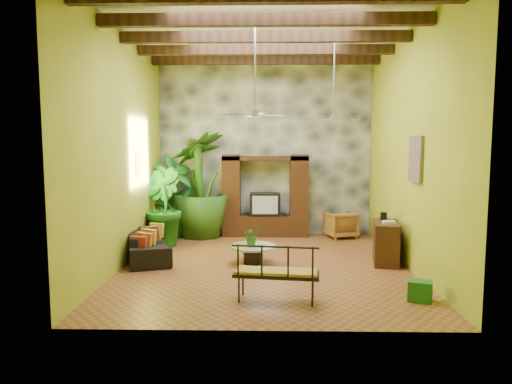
{
  "coord_description": "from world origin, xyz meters",
  "views": [
    {
      "loc": [
        0.01,
        -9.62,
        2.59
      ],
      "look_at": [
        -0.19,
        0.2,
        1.56
      ],
      "focal_mm": 32.0,
      "sensor_mm": 36.0,
      "label": 1
    }
  ],
  "objects_px": {
    "sofa": "(149,244)",
    "green_bin": "(420,291)",
    "ceiling_fan_front": "(255,103)",
    "iron_bench": "(277,270)",
    "tall_plant_b": "(162,207)",
    "entertainment_center": "(265,202)",
    "tall_plant_a": "(175,196)",
    "ceiling_fan_back": "(334,109)",
    "tall_plant_c": "(201,185)",
    "side_console": "(386,242)",
    "wicker_armchair": "(341,225)",
    "coffee_table": "(253,252)"
  },
  "relations": [
    {
      "from": "side_console",
      "to": "green_bin",
      "type": "relative_size",
      "value": 2.9
    },
    {
      "from": "tall_plant_a",
      "to": "iron_bench",
      "type": "relative_size",
      "value": 1.61
    },
    {
      "from": "ceiling_fan_back",
      "to": "wicker_armchair",
      "type": "bearing_deg",
      "value": 73.68
    },
    {
      "from": "entertainment_center",
      "to": "tall_plant_a",
      "type": "distance_m",
      "value": 2.52
    },
    {
      "from": "ceiling_fan_back",
      "to": "sofa",
      "type": "height_order",
      "value": "ceiling_fan_back"
    },
    {
      "from": "ceiling_fan_back",
      "to": "tall_plant_c",
      "type": "height_order",
      "value": "ceiling_fan_back"
    },
    {
      "from": "entertainment_center",
      "to": "iron_bench",
      "type": "height_order",
      "value": "entertainment_center"
    },
    {
      "from": "wicker_armchair",
      "to": "coffee_table",
      "type": "xyz_separation_m",
      "value": [
        -2.37,
        -2.85,
        -0.11
      ]
    },
    {
      "from": "tall_plant_a",
      "to": "tall_plant_b",
      "type": "relative_size",
      "value": 1.16
    },
    {
      "from": "sofa",
      "to": "green_bin",
      "type": "height_order",
      "value": "sofa"
    },
    {
      "from": "ceiling_fan_front",
      "to": "tall_plant_c",
      "type": "distance_m",
      "value": 4.24
    },
    {
      "from": "entertainment_center",
      "to": "sofa",
      "type": "distance_m",
      "value": 3.78
    },
    {
      "from": "coffee_table",
      "to": "green_bin",
      "type": "height_order",
      "value": "coffee_table"
    },
    {
      "from": "iron_bench",
      "to": "green_bin",
      "type": "height_order",
      "value": "iron_bench"
    },
    {
      "from": "sofa",
      "to": "side_console",
      "type": "relative_size",
      "value": 1.95
    },
    {
      "from": "ceiling_fan_front",
      "to": "tall_plant_c",
      "type": "bearing_deg",
      "value": 115.15
    },
    {
      "from": "wicker_armchair",
      "to": "side_console",
      "type": "distance_m",
      "value": 2.76
    },
    {
      "from": "tall_plant_b",
      "to": "iron_bench",
      "type": "xyz_separation_m",
      "value": [
        2.84,
        -4.21,
        -0.46
      ]
    },
    {
      "from": "tall_plant_a",
      "to": "tall_plant_b",
      "type": "xyz_separation_m",
      "value": [
        -0.14,
        -0.98,
        -0.16
      ]
    },
    {
      "from": "sofa",
      "to": "green_bin",
      "type": "bearing_deg",
      "value": -135.02
    },
    {
      "from": "wicker_armchair",
      "to": "green_bin",
      "type": "xyz_separation_m",
      "value": [
        0.47,
        -5.17,
        -0.19
      ]
    },
    {
      "from": "entertainment_center",
      "to": "ceiling_fan_back",
      "type": "height_order",
      "value": "ceiling_fan_back"
    },
    {
      "from": "tall_plant_c",
      "to": "side_console",
      "type": "distance_m",
      "value": 5.34
    },
    {
      "from": "tall_plant_b",
      "to": "iron_bench",
      "type": "distance_m",
      "value": 5.1
    },
    {
      "from": "tall_plant_b",
      "to": "tall_plant_c",
      "type": "height_order",
      "value": "tall_plant_c"
    },
    {
      "from": "wicker_armchair",
      "to": "ceiling_fan_back",
      "type": "bearing_deg",
      "value": 57.94
    },
    {
      "from": "ceiling_fan_back",
      "to": "tall_plant_b",
      "type": "distance_m",
      "value": 4.91
    },
    {
      "from": "coffee_table",
      "to": "entertainment_center",
      "type": "bearing_deg",
      "value": 85.2
    },
    {
      "from": "side_console",
      "to": "green_bin",
      "type": "height_order",
      "value": "side_console"
    },
    {
      "from": "ceiling_fan_back",
      "to": "iron_bench",
      "type": "relative_size",
      "value": 1.28
    },
    {
      "from": "ceiling_fan_back",
      "to": "tall_plant_c",
      "type": "xyz_separation_m",
      "value": [
        -3.4,
        1.81,
        -1.94
      ]
    },
    {
      "from": "ceiling_fan_back",
      "to": "iron_bench",
      "type": "height_order",
      "value": "ceiling_fan_back"
    },
    {
      "from": "iron_bench",
      "to": "tall_plant_c",
      "type": "bearing_deg",
      "value": 117.82
    },
    {
      "from": "tall_plant_c",
      "to": "ceiling_fan_back",
      "type": "bearing_deg",
      "value": -28.05
    },
    {
      "from": "coffee_table",
      "to": "green_bin",
      "type": "xyz_separation_m",
      "value": [
        2.84,
        -2.32,
        -0.09
      ]
    },
    {
      "from": "ceiling_fan_front",
      "to": "green_bin",
      "type": "height_order",
      "value": "ceiling_fan_front"
    },
    {
      "from": "entertainment_center",
      "to": "wicker_armchair",
      "type": "xyz_separation_m",
      "value": [
        2.11,
        -0.19,
        -0.6
      ]
    },
    {
      "from": "sofa",
      "to": "green_bin",
      "type": "distance_m",
      "value": 5.9
    },
    {
      "from": "iron_bench",
      "to": "side_console",
      "type": "relative_size",
      "value": 1.29
    },
    {
      "from": "wicker_armchair",
      "to": "green_bin",
      "type": "height_order",
      "value": "wicker_armchair"
    },
    {
      "from": "ceiling_fan_back",
      "to": "green_bin",
      "type": "distance_m",
      "value": 4.81
    },
    {
      "from": "entertainment_center",
      "to": "tall_plant_b",
      "type": "distance_m",
      "value": 2.93
    },
    {
      "from": "tall_plant_a",
      "to": "side_console",
      "type": "bearing_deg",
      "value": -26.88
    },
    {
      "from": "side_console",
      "to": "wicker_armchair",
      "type": "bearing_deg",
      "value": 112.16
    },
    {
      "from": "ceiling_fan_front",
      "to": "coffee_table",
      "type": "xyz_separation_m",
      "value": [
        -0.06,
        0.5,
        -3.15
      ]
    },
    {
      "from": "ceiling_fan_back",
      "to": "coffee_table",
      "type": "bearing_deg",
      "value": -149.24
    },
    {
      "from": "iron_bench",
      "to": "green_bin",
      "type": "xyz_separation_m",
      "value": [
        2.38,
        0.12,
        -0.37
      ]
    },
    {
      "from": "wicker_armchair",
      "to": "tall_plant_b",
      "type": "xyz_separation_m",
      "value": [
        -4.75,
        -1.08,
        0.64
      ]
    },
    {
      "from": "tall_plant_c",
      "to": "coffee_table",
      "type": "bearing_deg",
      "value": -62.06
    },
    {
      "from": "ceiling_fan_front",
      "to": "sofa",
      "type": "height_order",
      "value": "ceiling_fan_front"
    }
  ]
}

